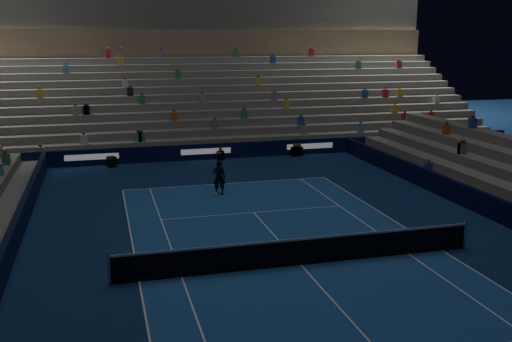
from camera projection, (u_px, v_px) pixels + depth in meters
The scene contains 7 objects.
ground at pixel (301, 265), 20.39m from camera, with size 90.00×90.00×0.00m, color #0D234E.
court_surface at pixel (301, 265), 20.38m from camera, with size 10.97×23.77×0.01m, color #194A8E.
sponsor_barrier_far at pixel (206, 152), 37.70m from camera, with size 44.00×0.25×1.00m, color #081132.
grandstand_main at pixel (183, 93), 45.91m from camera, with size 44.00×15.20×11.20m.
tennis_net at pixel (301, 251), 20.27m from camera, with size 12.90×0.10×1.10m.
tennis_player at pixel (219, 177), 29.29m from camera, with size 0.63×0.42×1.74m, color black.
broadcast_camera at pixel (112, 162), 35.61m from camera, with size 0.63×0.99×0.61m.
Camera 1 is at (-6.42, -18.10, 7.72)m, focal length 41.57 mm.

